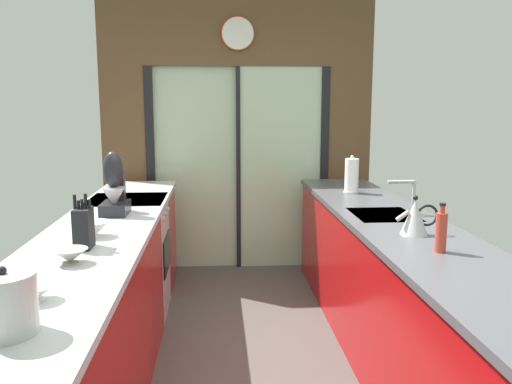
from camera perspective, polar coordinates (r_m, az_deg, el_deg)
name	(u,v)px	position (r m, az deg, el deg)	size (l,w,h in m)	color
ground_plane	(250,346)	(3.77, -0.67, -16.46)	(5.04, 7.60, 0.02)	#4C4742
back_wall_unit	(238,116)	(5.19, -1.97, 8.28)	(2.64, 0.12, 2.70)	brown
left_counter_run	(97,312)	(3.22, -16.91, -12.37)	(0.62, 3.80, 0.92)	#AD0C0F
right_counter_run	(396,293)	(3.49, 15.00, -10.58)	(0.62, 3.80, 0.92)	#AD0C0F
sink_faucet	(409,191)	(3.61, 16.29, 0.11)	(0.19, 0.02, 0.23)	#B7BABC
oven_range	(129,257)	(4.26, -13.63, -6.90)	(0.60, 0.60, 0.92)	#B7BABC
mixing_bowl_near	(36,292)	(2.15, -22.79, -10.03)	(0.14, 0.14, 0.06)	silver
mixing_bowl_mid	(70,256)	(2.57, -19.58, -6.55)	(0.16, 0.16, 0.07)	gray
mixing_bowl_far	(95,228)	(3.04, -17.13, -3.81)	(0.17, 0.17, 0.08)	silver
knife_block	(83,228)	(2.80, -18.27, -3.70)	(0.09, 0.14, 0.28)	black
stand_mixer	(114,190)	(3.58, -15.15, 0.18)	(0.17, 0.27, 0.42)	black
stock_pot	(4,304)	(1.88, -25.70, -10.92)	(0.21, 0.21, 0.23)	#B7BABC
kettle	(415,217)	(3.07, 16.93, -2.63)	(0.24, 0.15, 0.22)	#B7BABC
soap_bottle	(441,231)	(2.75, 19.51, -4.06)	(0.06, 0.06, 0.25)	#B23D2D
paper_towel_roll	(352,176)	(4.37, 10.37, 1.73)	(0.13, 0.13, 0.31)	#B7BABC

